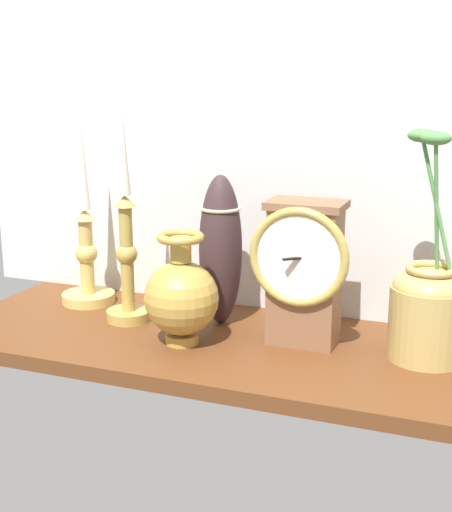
# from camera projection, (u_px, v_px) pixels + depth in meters

# --- Properties ---
(ground_plane) EXTENTS (1.00, 0.36, 0.02)m
(ground_plane) POSITION_uv_depth(u_px,v_px,m) (241.00, 348.00, 1.18)
(ground_plane) COLOR #5C3318
(back_wall) EXTENTS (1.20, 0.02, 0.65)m
(back_wall) POSITION_uv_depth(u_px,v_px,m) (278.00, 130.00, 1.26)
(back_wall) COLOR silver
(back_wall) RESTS_ON ground_plane
(mantel_clock) EXTENTS (0.16, 0.10, 0.23)m
(mantel_clock) POSITION_uv_depth(u_px,v_px,m) (304.00, 270.00, 1.14)
(mantel_clock) COLOR brown
(mantel_clock) RESTS_ON ground_plane
(candlestick_tall_left) EXTENTS (0.08, 0.08, 0.37)m
(candlestick_tall_left) POSITION_uv_depth(u_px,v_px,m) (127.00, 251.00, 1.25)
(candlestick_tall_left) COLOR #AF9545
(candlestick_tall_left) RESTS_ON ground_plane
(candlestick_tall_center) EXTENTS (0.10, 0.10, 0.35)m
(candlestick_tall_center) POSITION_uv_depth(u_px,v_px,m) (86.00, 251.00, 1.35)
(candlestick_tall_center) COLOR tan
(candlestick_tall_center) RESTS_ON ground_plane
(brass_vase_bulbous) EXTENTS (0.12, 0.12, 0.18)m
(brass_vase_bulbous) POSITION_uv_depth(u_px,v_px,m) (181.00, 296.00, 1.15)
(brass_vase_bulbous) COLOR #B6913F
(brass_vase_bulbous) RESTS_ON ground_plane
(brass_vase_jar) EXTENTS (0.12, 0.12, 0.34)m
(brass_vase_jar) POSITION_uv_depth(u_px,v_px,m) (429.00, 307.00, 1.09)
(brass_vase_jar) COLOR tan
(brass_vase_jar) RESTS_ON ground_plane
(tall_ceramic_vase) EXTENTS (0.07, 0.07, 0.26)m
(tall_ceramic_vase) POSITION_uv_depth(u_px,v_px,m) (221.00, 250.00, 1.23)
(tall_ceramic_vase) COLOR #392729
(tall_ceramic_vase) RESTS_ON ground_plane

